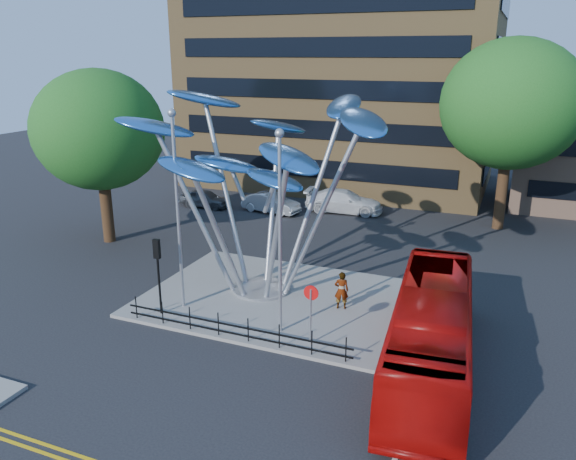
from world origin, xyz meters
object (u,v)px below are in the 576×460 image
at_px(tree_left, 99,130).
at_px(street_lamp_left, 177,194).
at_px(traffic_light_island, 158,261).
at_px(street_lamp_right, 280,216).
at_px(parked_car_right, 344,201).
at_px(red_bus, 431,332).
at_px(parked_car_mid, 271,203).
at_px(pedestrian, 341,290).
at_px(parked_car_left, 205,198).
at_px(leaf_sculpture, 260,151).
at_px(tree_right, 512,105).
at_px(no_entry_sign_island, 311,304).

relative_size(tree_left, street_lamp_left, 1.17).
relative_size(tree_left, traffic_light_island, 3.01).
height_order(tree_left, traffic_light_island, tree_left).
height_order(street_lamp_right, parked_car_right, street_lamp_right).
height_order(red_bus, parked_car_mid, red_bus).
bearing_deg(red_bus, tree_left, 154.88).
relative_size(red_bus, pedestrian, 6.39).
relative_size(street_lamp_right, parked_car_left, 2.15).
height_order(leaf_sculpture, traffic_light_island, leaf_sculpture).
bearing_deg(red_bus, leaf_sculpture, 149.34).
xyz_separation_m(tree_right, pedestrian, (-5.83, -15.99, -7.02)).
bearing_deg(no_entry_sign_island, street_lamp_left, 171.39).
bearing_deg(no_entry_sign_island, parked_car_left, 131.24).
xyz_separation_m(parked_car_left, parked_car_right, (10.06, 2.62, 0.16)).
height_order(street_lamp_right, red_bus, street_lamp_right).
xyz_separation_m(street_lamp_left, parked_car_mid, (-2.96, 16.27, -4.64)).
xyz_separation_m(leaf_sculpture, pedestrian, (4.24, -0.67, -5.85)).
height_order(leaf_sculpture, no_entry_sign_island, leaf_sculpture).
distance_m(street_lamp_left, red_bus, 11.77).
xyz_separation_m(tree_right, street_lamp_right, (-7.50, -19.00, -2.94)).
relative_size(leaf_sculpture, traffic_light_island, 3.71).
xyz_separation_m(tree_left, street_lamp_right, (14.50, -7.00, -1.70)).
distance_m(street_lamp_left, parked_car_right, 19.00).
bearing_deg(tree_left, parked_car_right, 46.09).
relative_size(tree_left, parked_car_right, 1.84).
relative_size(tree_right, red_bus, 1.09).
distance_m(traffic_light_island, parked_car_mid, 17.54).
distance_m(tree_right, leaf_sculpture, 18.37).
height_order(tree_left, parked_car_mid, tree_left).
bearing_deg(tree_right, street_lamp_right, -111.54).
bearing_deg(street_lamp_left, parked_car_right, 84.07).
bearing_deg(leaf_sculpture, tree_left, 164.45).
relative_size(traffic_light_island, parked_car_left, 0.89).
bearing_deg(red_bus, tree_right, 80.60).
bearing_deg(leaf_sculpture, street_lamp_left, -127.40).
bearing_deg(street_lamp_left, parked_car_mid, 100.31).
xyz_separation_m(tree_right, street_lamp_left, (-12.50, -18.50, -2.68)).
relative_size(traffic_light_island, parked_car_right, 0.61).
bearing_deg(pedestrian, tree_right, -126.38).
relative_size(no_entry_sign_island, parked_car_mid, 0.56).
bearing_deg(street_lamp_right, parked_car_left, 129.02).
xyz_separation_m(red_bus, pedestrian, (-4.43, 3.44, -0.53)).
height_order(traffic_light_island, parked_car_left, traffic_light_island).
distance_m(red_bus, pedestrian, 5.63).
xyz_separation_m(tree_right, tree_left, (-22.00, -12.00, -1.24)).
distance_m(street_lamp_right, parked_car_right, 19.57).
relative_size(traffic_light_island, no_entry_sign_island, 1.40).
xyz_separation_m(street_lamp_right, traffic_light_island, (-5.50, -0.50, -2.48)).
xyz_separation_m(traffic_light_island, no_entry_sign_island, (7.00, 0.02, -0.80)).
bearing_deg(parked_car_left, parked_car_right, -76.22).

